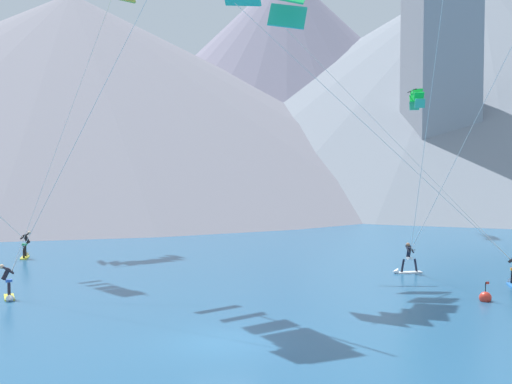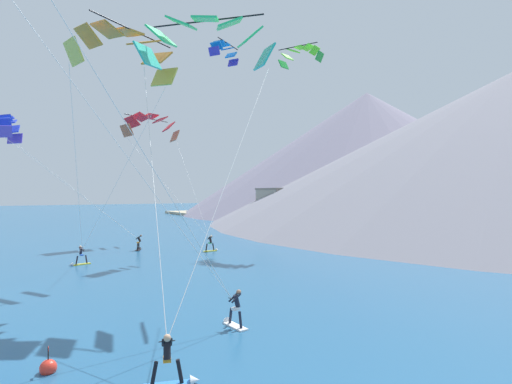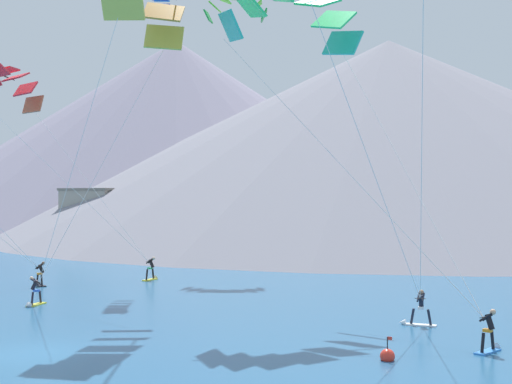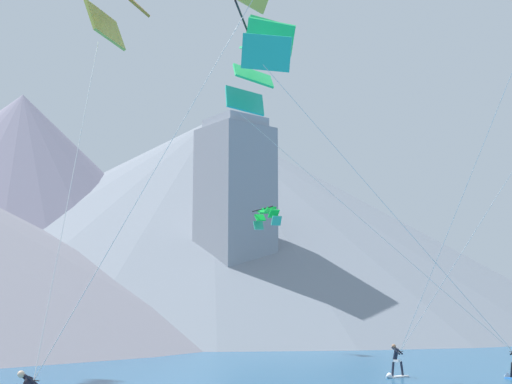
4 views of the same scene
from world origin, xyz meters
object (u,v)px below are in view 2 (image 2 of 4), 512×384
Objects in this scene: kitesurfer_mid_center at (79,259)px; race_marker_buoy at (48,368)px; kitesurfer_near_trail at (139,245)px; parafoil_kite_distant_low_drift at (301,53)px; kitesurfer_far_right at (212,246)px; parafoil_kite_mid_center at (125,48)px; parafoil_kite_near_trail at (8,127)px; kitesurfer_near_lead at (233,314)px; parafoil_kite_distant_mid_solo at (224,50)px; parafoil_kite_far_right at (151,124)px; kitesurfer_far_left at (173,368)px; parafoil_kite_far_left at (206,36)px.

kitesurfer_mid_center is 1.75× the size of race_marker_buoy.
kitesurfer_near_trail is 28.79m from parafoil_kite_distant_low_drift.
parafoil_kite_distant_low_drift reaches higher than kitesurfer_far_right.
parafoil_kite_mid_center is at bearing -55.01° from kitesurfer_far_right.
parafoil_kite_near_trail is 32.42m from race_marker_buoy.
kitesurfer_near_lead reaches higher than kitesurfer_mid_center.
kitesurfer_far_right is at bearing 51.84° from kitesurfer_near_trail.
race_marker_buoy is at bearing -38.69° from parafoil_kite_distant_mid_solo.
race_marker_buoy is at bearing -20.98° from kitesurfer_near_trail.
parafoil_kite_near_trail is 16.07m from parafoil_kite_far_right.
parafoil_kite_distant_mid_solo is at bearing 153.91° from kitesurfer_near_lead.
kitesurfer_mid_center is 0.10× the size of parafoil_kite_mid_center.
kitesurfer_far_right is at bearing 95.63° from kitesurfer_mid_center.
kitesurfer_near_lead is 1.01× the size of kitesurfer_near_trail.
parafoil_kite_far_left reaches higher than kitesurfer_far_left.
parafoil_kite_far_right is at bearing 157.81° from parafoil_kite_mid_center.
kitesurfer_near_lead is at bearing -10.67° from parafoil_kite_far_right.
kitesurfer_near_trail is at bearing -26.81° from parafoil_kite_far_right.
kitesurfer_far_left is 1.78× the size of race_marker_buoy.
parafoil_kite_mid_center is (-14.46, -1.44, 16.54)m from kitesurfer_near_lead.
parafoil_kite_mid_center is at bearing 27.41° from parafoil_kite_near_trail.
race_marker_buoy is at bearing 2.56° from parafoil_kite_near_trail.
parafoil_kite_distant_mid_solo reaches higher than parafoil_kite_far_right.
parafoil_kite_distant_mid_solo reaches higher than race_marker_buoy.
kitesurfer_far_left is at bearing -8.94° from parafoil_kite_mid_center.
parafoil_kite_far_left is at bearing 23.04° from kitesurfer_mid_center.
kitesurfer_mid_center is 24.78m from kitesurfer_far_left.
kitesurfer_near_lead is 7.72m from race_marker_buoy.
parafoil_kite_distant_mid_solo is at bearing -97.01° from parafoil_kite_distant_low_drift.
parafoil_kite_near_trail is 2.92× the size of parafoil_kite_distant_mid_solo.
parafoil_kite_distant_low_drift is (-13.86, 18.53, 6.48)m from parafoil_kite_far_left.
kitesurfer_mid_center is 21.93m from race_marker_buoy.
kitesurfer_far_left is 0.11× the size of parafoil_kite_mid_center.
parafoil_kite_distant_low_drift is at bearing 85.62° from kitesurfer_far_right.
parafoil_kite_near_trail is 0.88× the size of parafoil_kite_far_right.
parafoil_kite_distant_low_drift is (-0.44, 24.24, 22.20)m from kitesurfer_mid_center.
kitesurfer_near_lead is 21.03m from kitesurfer_mid_center.
kitesurfer_near_trail reaches higher than race_marker_buoy.
kitesurfer_far_right is 0.11× the size of parafoil_kite_far_left.
kitesurfer_far_right is at bearing 124.99° from parafoil_kite_mid_center.
kitesurfer_far_left is 0.12× the size of parafoil_kite_far_right.
parafoil_kite_far_left is at bearing 151.08° from kitesurfer_far_left.
kitesurfer_mid_center is 0.99× the size of kitesurfer_far_left.
kitesurfer_near_lead is at bearing -26.09° from parafoil_kite_distant_mid_solo.
parafoil_kite_far_left is at bearing 130.45° from race_marker_buoy.
kitesurfer_mid_center is 32.87m from parafoil_kite_distant_low_drift.
kitesurfer_far_right is (-1.29, 13.09, 0.09)m from kitesurfer_mid_center.
parafoil_kite_distant_mid_solo is at bearing 96.24° from kitesurfer_mid_center.
kitesurfer_far_right is at bearing 157.08° from kitesurfer_near_lead.
parafoil_kite_distant_mid_solo reaches higher than kitesurfer_near_lead.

